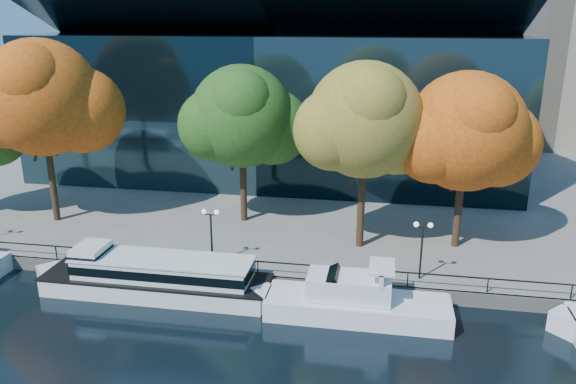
% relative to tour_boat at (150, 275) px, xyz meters
% --- Properties ---
extents(ground, '(160.00, 160.00, 0.00)m').
position_rel_tour_boat_xyz_m(ground, '(6.89, -1.19, -1.35)').
color(ground, black).
rests_on(ground, ground).
extents(promenade, '(90.00, 67.08, 1.00)m').
position_rel_tour_boat_xyz_m(promenade, '(6.89, 35.18, -0.85)').
color(promenade, slate).
rests_on(promenade, ground).
extents(railing, '(88.20, 0.08, 0.99)m').
position_rel_tour_boat_xyz_m(railing, '(6.89, 2.06, 0.59)').
color(railing, black).
rests_on(railing, promenade).
extents(convention_building, '(50.00, 24.57, 21.43)m').
position_rel_tour_boat_xyz_m(convention_building, '(2.89, 30.59, 7.16)').
color(convention_building, black).
rests_on(convention_building, ground).
extents(tour_boat, '(16.73, 3.73, 3.17)m').
position_rel_tour_boat_xyz_m(tour_boat, '(0.00, 0.00, 0.00)').
color(tour_boat, silver).
rests_on(tour_boat, ground).
extents(cruiser_near, '(12.54, 3.23, 3.63)m').
position_rel_tour_boat_xyz_m(cruiser_near, '(13.33, -0.79, -0.22)').
color(cruiser_near, white).
rests_on(cruiser_near, ground).
extents(tree_1, '(11.83, 9.70, 15.24)m').
position_rel_tour_boat_xyz_m(tree_1, '(-12.39, 9.39, 9.96)').
color(tree_1, black).
rests_on(tree_1, promenade).
extents(tree_2, '(10.54, 8.64, 13.20)m').
position_rel_tour_boat_xyz_m(tree_2, '(3.51, 12.19, 8.45)').
color(tree_2, black).
rests_on(tree_2, promenade).
extents(tree_3, '(10.52, 8.62, 13.94)m').
position_rel_tour_boat_xyz_m(tree_3, '(13.63, 8.21, 9.19)').
color(tree_3, black).
rests_on(tree_3, promenade).
extents(tree_4, '(10.86, 8.90, 13.24)m').
position_rel_tour_boat_xyz_m(tree_4, '(20.85, 9.46, 8.36)').
color(tree_4, black).
rests_on(tree_4, promenade).
extents(lamp_1, '(1.26, 0.36, 4.03)m').
position_rel_tour_boat_xyz_m(lamp_1, '(3.28, 3.31, 2.63)').
color(lamp_1, black).
rests_on(lamp_1, promenade).
extents(lamp_2, '(1.26, 0.36, 4.03)m').
position_rel_tour_boat_xyz_m(lamp_2, '(17.72, 3.31, 2.63)').
color(lamp_2, black).
rests_on(lamp_2, promenade).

